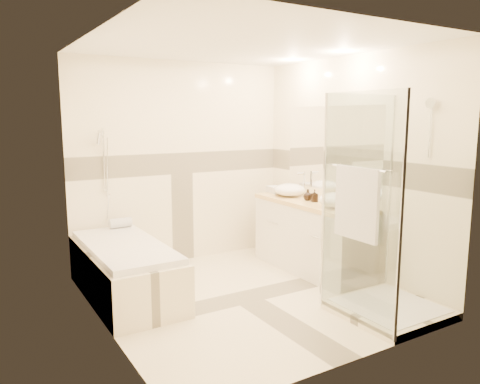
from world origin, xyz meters
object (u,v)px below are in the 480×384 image
vessel_sink_near (290,190)px  vessel_sink_far (337,200)px  amenity_bottle_b (308,195)px  bathtub (125,268)px  shower_enclosure (376,262)px  vanity (312,236)px  amenity_bottle_a (314,196)px

vessel_sink_near → vessel_sink_far: (0.00, -0.86, 0.00)m
vessel_sink_far → amenity_bottle_b: size_ratio=3.04×
bathtub → amenity_bottle_b: bearing=-7.6°
vessel_sink_near → amenity_bottle_b: 0.36m
shower_enclosure → vessel_sink_near: 1.77m
bathtub → amenity_bottle_b: size_ratio=12.78×
vanity → vessel_sink_near: bearing=92.7°
shower_enclosure → vessel_sink_far: (0.27, 0.84, 0.43)m
vanity → amenity_bottle_a: (-0.02, -0.05, 0.50)m
shower_enclosure → vessel_sink_near: size_ratio=5.21×
vessel_sink_near → vessel_sink_far: 0.86m
bathtub → vanity: vanity is taller
vanity → amenity_bottle_b: (-0.02, 0.07, 0.49)m
vanity → shower_enclosure: (-0.29, -1.27, 0.08)m
bathtub → vanity: 2.18m
vanity → vessel_sink_far: 0.67m
shower_enclosure → bathtub: bearing=138.9°
vessel_sink_near → vessel_sink_far: size_ratio=0.97×
vessel_sink_far → shower_enclosure: bearing=-108.1°
bathtub → amenity_bottle_b: amenity_bottle_b is taller
bathtub → vessel_sink_near: bearing=2.0°
vessel_sink_near → amenity_bottle_a: vessel_sink_near is taller
amenity_bottle_a → vanity: bearing=69.4°
vanity → amenity_bottle_a: 0.50m
vanity → amenity_bottle_b: size_ratio=12.18×
shower_enclosure → amenity_bottle_b: 1.43m
vanity → vessel_sink_near: size_ratio=4.13×
vanity → amenity_bottle_a: bearing=-110.6°
shower_enclosure → vessel_sink_far: size_ratio=5.05×
bathtub → vanity: bearing=-9.2°
vanity → shower_enclosure: bearing=-103.0°
vessel_sink_near → amenity_bottle_a: 0.48m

